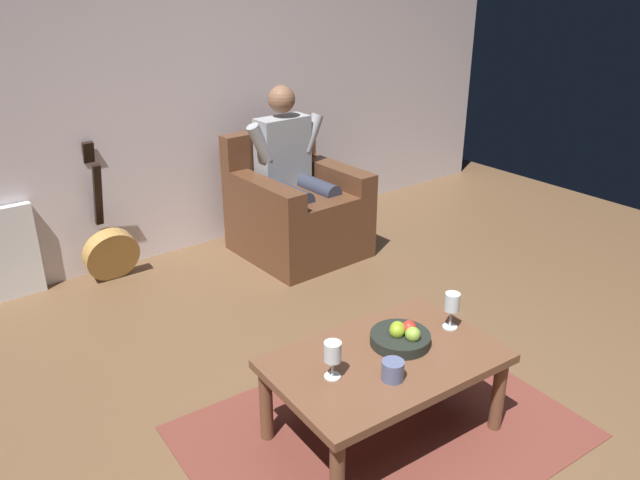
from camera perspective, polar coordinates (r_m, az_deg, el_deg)
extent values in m
plane|color=brown|center=(3.03, 14.09, -17.92)|extent=(7.03, 7.03, 0.00)
cube|color=silver|center=(4.60, -13.23, 14.26)|extent=(6.26, 0.06, 2.55)
cube|color=brown|center=(3.04, 5.62, -16.88)|extent=(1.77, 1.33, 0.01)
cube|color=brown|center=(4.66, -1.91, 1.09)|extent=(0.81, 0.84, 0.39)
cube|color=brown|center=(4.53, -1.49, 3.72)|extent=(0.49, 0.72, 0.10)
cube|color=brown|center=(4.73, 1.09, 5.52)|extent=(0.18, 0.83, 0.24)
cube|color=brown|center=(4.38, -5.26, 3.90)|extent=(0.18, 0.83, 0.24)
cube|color=brown|center=(4.79, -4.56, 7.19)|extent=(0.79, 0.14, 0.49)
cube|color=#989CA3|center=(4.62, -3.39, 8.02)|extent=(0.40, 0.19, 0.50)
sphere|color=brown|center=(4.54, -3.50, 12.62)|extent=(0.19, 0.19, 0.19)
cylinder|color=#2E3342|center=(4.59, -0.43, 4.84)|extent=(0.14, 0.45, 0.13)
cylinder|color=#2E3342|center=(4.52, 1.36, 1.04)|extent=(0.12, 0.12, 0.49)
cylinder|color=#989CA3|center=(4.69, -0.78, 9.67)|extent=(0.20, 0.09, 0.29)
cylinder|color=#2E3342|center=(4.45, -2.88, 4.21)|extent=(0.14, 0.45, 0.13)
cylinder|color=#2E3342|center=(4.38, -1.07, 0.28)|extent=(0.12, 0.12, 0.49)
cylinder|color=#989CA3|center=(4.43, -5.44, 8.75)|extent=(0.20, 0.09, 0.29)
cube|color=brown|center=(2.81, 5.94, -10.85)|extent=(1.04, 0.69, 0.04)
cylinder|color=brown|center=(3.05, 15.85, -13.35)|extent=(0.06, 0.06, 0.37)
cylinder|color=brown|center=(2.55, 1.57, -20.82)|extent=(0.06, 0.06, 0.37)
cylinder|color=brown|center=(3.34, 8.80, -9.06)|extent=(0.06, 0.06, 0.37)
cylinder|color=brown|center=(2.90, -4.91, -14.59)|extent=(0.06, 0.06, 0.37)
cylinder|color=#B78945|center=(4.48, -18.38, -1.25)|extent=(0.37, 0.19, 0.38)
cylinder|color=black|center=(4.43, -18.19, -1.23)|extent=(0.10, 0.03, 0.10)
cube|color=black|center=(4.43, -19.48, 3.86)|extent=(0.05, 0.14, 0.45)
cube|color=black|center=(4.41, -20.26, 7.48)|extent=(0.07, 0.06, 0.14)
cylinder|color=silver|center=(3.05, 11.69, -7.71)|extent=(0.07, 0.07, 0.01)
cylinder|color=silver|center=(3.02, 11.76, -6.95)|extent=(0.01, 0.01, 0.09)
cylinder|color=silver|center=(2.98, 11.89, -5.51)|extent=(0.07, 0.07, 0.09)
cylinder|color=#590C19|center=(2.99, 11.86, -5.91)|extent=(0.06, 0.06, 0.03)
cylinder|color=silver|center=(2.66, 1.13, -12.25)|extent=(0.07, 0.07, 0.01)
cylinder|color=silver|center=(2.64, 1.14, -11.53)|extent=(0.01, 0.01, 0.08)
cylinder|color=silver|center=(2.59, 1.15, -10.08)|extent=(0.07, 0.07, 0.08)
cylinder|color=#590C19|center=(2.61, 1.15, -10.51)|extent=(0.06, 0.06, 0.03)
cylinder|color=black|center=(2.88, 7.28, -8.88)|extent=(0.27, 0.27, 0.05)
sphere|color=#87A524|center=(2.85, 6.99, -8.19)|extent=(0.07, 0.07, 0.07)
sphere|color=#89B03B|center=(2.83, 8.41, -8.47)|extent=(0.07, 0.07, 0.07)
sphere|color=red|center=(2.87, 8.07, -7.91)|extent=(0.07, 0.07, 0.07)
sphere|color=#87A928|center=(2.86, 7.04, -7.99)|extent=(0.07, 0.07, 0.07)
cylinder|color=slate|center=(2.64, 6.61, -11.66)|extent=(0.09, 0.09, 0.08)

